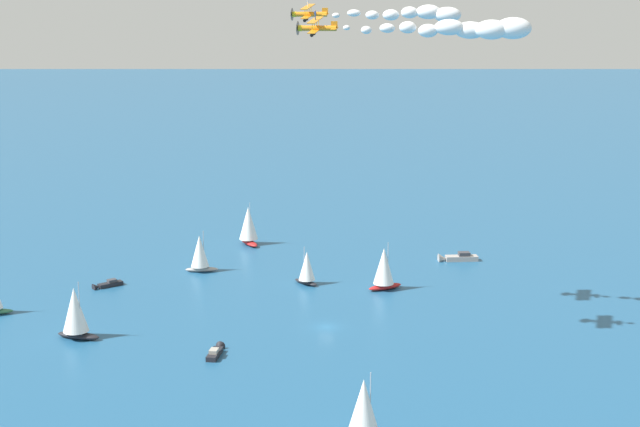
% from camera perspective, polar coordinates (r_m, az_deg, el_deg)
% --- Properties ---
extents(ground_plane, '(2000.00, 2000.00, 0.00)m').
position_cam_1_polar(ground_plane, '(164.29, 0.40, -7.44)').
color(ground_plane, '#1E517A').
extents(sailboat_near_centre, '(4.60, 8.34, 10.74)m').
position_cam_1_polar(sailboat_near_centre, '(163.13, -15.72, -6.26)').
color(sailboat_near_centre, black).
rests_on(sailboat_near_centre, ground_plane).
extents(sailboat_far_port, '(7.88, 7.73, 11.13)m').
position_cam_1_polar(sailboat_far_port, '(222.20, -4.70, -0.77)').
color(sailboat_far_port, '#B21E1E').
rests_on(sailboat_far_port, ground_plane).
extents(motorboat_far_stbd, '(6.37, 5.15, 1.91)m').
position_cam_1_polar(motorboat_far_stbd, '(193.28, -13.80, -4.55)').
color(motorboat_far_stbd, black).
rests_on(motorboat_far_stbd, ground_plane).
extents(motorboat_inshore, '(6.80, 2.68, 1.92)m').
position_cam_1_polar(motorboat_inshore, '(152.41, -6.82, -8.97)').
color(motorboat_inshore, black).
rests_on(motorboat_inshore, ground_plane).
extents(motorboat_offshore, '(5.63, 9.65, 2.73)m').
position_cam_1_polar(motorboat_offshore, '(210.16, 8.90, -2.88)').
color(motorboat_offshore, '#9E9993').
rests_on(motorboat_offshore, ground_plane).
extents(sailboat_trailing, '(5.25, 7.67, 9.56)m').
position_cam_1_polar(sailboat_trailing, '(199.84, -7.86, -2.58)').
color(sailboat_trailing, '#9E9993').
rests_on(sailboat_trailing, ground_plane).
extents(sailboat_ahead, '(4.61, 7.61, 9.53)m').
position_cam_1_polar(sailboat_ahead, '(122.34, 2.89, -12.55)').
color(sailboat_ahead, '#23478C').
rests_on(sailboat_ahead, ground_plane).
extents(sailboat_outer_ring_a, '(4.81, 6.56, 8.32)m').
position_cam_1_polar(sailboat_outer_ring_a, '(188.61, -0.87, -3.56)').
color(sailboat_outer_ring_a, black).
rests_on(sailboat_outer_ring_a, ground_plane).
extents(sailboat_outer_ring_b, '(7.18, 7.23, 10.27)m').
position_cam_1_polar(sailboat_outer_ring_b, '(185.41, 4.21, -3.60)').
color(sailboat_outer_ring_b, '#B21E1E').
rests_on(sailboat_outer_ring_b, ground_plane).
extents(biplane_lead, '(7.46, 6.85, 3.66)m').
position_cam_1_polar(biplane_lead, '(146.83, -0.29, 12.08)').
color(biplane_lead, orange).
extents(wingwalker_lead, '(1.50, 0.24, 1.53)m').
position_cam_1_polar(wingwalker_lead, '(146.51, -0.32, 12.92)').
color(wingwalker_lead, '#1E4CB2').
extents(smoke_trail_lead, '(5.73, 30.33, 3.98)m').
position_cam_1_polar(smoke_trail_lead, '(143.65, 10.13, 11.81)').
color(smoke_trail_lead, white).
extents(biplane_wingman, '(7.46, 6.85, 3.66)m').
position_cam_1_polar(biplane_wingman, '(162.89, -0.78, 12.96)').
color(biplane_wingman, orange).
extents(wingwalker_wingman, '(1.50, 0.24, 1.53)m').
position_cam_1_polar(wingwalker_wingman, '(162.60, -0.81, 13.71)').
color(wingwalker_wingman, white).
extents(smoke_trail_wingman, '(4.43, 23.32, 3.50)m').
position_cam_1_polar(smoke_trail_wingman, '(159.57, 6.62, 12.86)').
color(smoke_trail_wingman, white).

